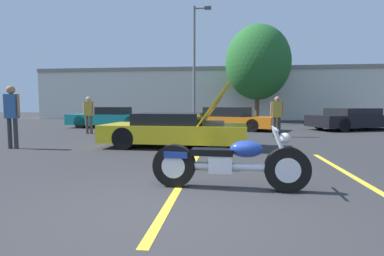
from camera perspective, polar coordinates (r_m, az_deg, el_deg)
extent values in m
plane|color=#2D2D30|center=(3.73, -4.90, -16.33)|extent=(80.00, 80.00, 0.00)
cube|color=yellow|center=(5.52, -1.35, -9.28)|extent=(0.12, 5.51, 0.01)
cube|color=yellow|center=(5.93, 29.70, -8.93)|extent=(0.12, 5.51, 0.01)
cube|color=beige|center=(26.95, 5.30, 6.46)|extent=(32.00, 4.00, 4.40)
cube|color=gray|center=(27.09, 5.34, 10.80)|extent=(32.00, 4.20, 0.30)
cylinder|color=slate|center=(20.38, 0.41, 11.78)|extent=(0.18, 0.18, 7.74)
cylinder|color=slate|center=(21.13, 1.72, 21.85)|extent=(0.90, 0.10, 0.10)
cube|color=#4C4C51|center=(21.09, 3.03, 21.88)|extent=(0.44, 0.28, 0.16)
cylinder|color=brown|center=(22.97, 12.28, 4.10)|extent=(0.32, 0.32, 2.32)
ellipsoid|color=#236028|center=(23.17, 12.43, 12.10)|extent=(4.79, 4.79, 5.50)
cylinder|color=black|center=(4.79, 17.68, -7.52)|extent=(0.69, 0.19, 0.68)
cylinder|color=black|center=(4.85, -3.40, -7.16)|extent=(0.69, 0.19, 0.68)
cylinder|color=silver|center=(4.79, 17.68, -7.52)|extent=(0.38, 0.19, 0.38)
cylinder|color=silver|center=(4.85, -3.40, -7.16)|extent=(0.38, 0.19, 0.38)
cylinder|color=silver|center=(4.73, 7.07, -7.26)|extent=(1.49, 0.18, 0.12)
cube|color=silver|center=(4.73, 5.48, -6.76)|extent=(0.37, 0.26, 0.28)
ellipsoid|color=navy|center=(4.68, 10.32, -3.95)|extent=(0.52, 0.30, 0.26)
cube|color=black|center=(4.71, 3.89, -4.58)|extent=(0.66, 0.29, 0.10)
cube|color=navy|center=(4.80, -2.90, -4.99)|extent=(0.38, 0.24, 0.10)
cylinder|color=silver|center=(4.72, 16.72, -3.69)|extent=(0.31, 0.08, 0.63)
cylinder|color=silver|center=(4.67, 15.53, -0.11)|extent=(0.07, 0.70, 0.04)
sphere|color=silver|center=(4.70, 17.29, -1.84)|extent=(0.16, 0.16, 0.16)
cylinder|color=silver|center=(4.88, 2.45, -7.58)|extent=(1.14, 0.14, 0.09)
cube|color=yellow|center=(9.27, -3.26, -0.88)|extent=(4.41, 2.00, 0.52)
cube|color=black|center=(9.28, -4.32, 1.80)|extent=(2.02, 1.73, 0.35)
cylinder|color=black|center=(8.29, 4.69, -2.33)|extent=(0.67, 0.24, 0.66)
cylinder|color=black|center=(9.90, 5.39, -1.20)|extent=(0.67, 0.24, 0.66)
cylinder|color=black|center=(8.90, -12.89, -1.95)|extent=(0.67, 0.24, 0.66)
cylinder|color=black|center=(10.42, -9.57, -0.95)|extent=(0.67, 0.24, 0.66)
cube|color=yellow|center=(9.05, 4.44, 4.58)|extent=(0.97, 1.73, 1.27)
cube|color=#4C4C51|center=(9.08, 4.13, 0.39)|extent=(0.64, 1.03, 0.28)
cube|color=black|center=(17.41, 28.58, 1.24)|extent=(5.01, 3.48, 0.58)
cube|color=black|center=(17.26, 28.19, 2.77)|extent=(2.57, 2.35, 0.35)
cylinder|color=black|center=(19.01, 29.98, 1.00)|extent=(0.70, 0.45, 0.66)
cylinder|color=black|center=(15.83, 26.87, 0.51)|extent=(0.70, 0.45, 0.66)
cylinder|color=black|center=(17.09, 23.16, 0.91)|extent=(0.70, 0.45, 0.66)
cube|color=teal|center=(17.29, -15.04, 1.62)|extent=(4.83, 2.13, 0.57)
cube|color=black|center=(17.36, -15.63, 3.21)|extent=(2.24, 1.75, 0.40)
cylinder|color=black|center=(15.99, -11.57, 0.98)|extent=(0.69, 0.27, 0.68)
cylinder|color=black|center=(17.43, -9.59, 1.30)|extent=(0.69, 0.27, 0.68)
cylinder|color=black|center=(17.33, -20.49, 1.06)|extent=(0.69, 0.27, 0.68)
cylinder|color=black|center=(18.67, -17.99, 1.36)|extent=(0.69, 0.27, 0.68)
cube|color=orange|center=(15.64, 7.40, 1.29)|extent=(4.96, 3.43, 0.52)
cube|color=black|center=(15.69, 6.79, 3.10)|extent=(2.54, 2.31, 0.47)
cylinder|color=black|center=(14.41, 11.51, 0.48)|extent=(0.66, 0.44, 0.62)
cylinder|color=black|center=(15.96, 13.24, 0.85)|extent=(0.66, 0.44, 0.62)
cylinder|color=black|center=(15.51, 1.37, 0.86)|extent=(0.66, 0.44, 0.62)
cylinder|color=black|center=(16.95, 3.89, 1.17)|extent=(0.66, 0.44, 0.62)
cylinder|color=brown|center=(14.16, -19.37, 0.60)|extent=(0.12, 0.12, 0.80)
cylinder|color=brown|center=(14.07, -18.64, 0.60)|extent=(0.12, 0.12, 0.80)
cube|color=#B29933|center=(14.08, -19.08, 3.51)|extent=(0.36, 0.20, 0.63)
cylinder|color=tan|center=(14.18, -19.89, 3.62)|extent=(0.08, 0.08, 0.57)
cylinder|color=tan|center=(13.99, -18.27, 3.65)|extent=(0.08, 0.08, 0.57)
sphere|color=tan|center=(14.08, -19.13, 5.23)|extent=(0.22, 0.22, 0.22)
cylinder|color=#333338|center=(10.43, -31.40, -0.89)|extent=(0.12, 0.12, 0.90)
cylinder|color=#333338|center=(10.30, -30.53, -0.91)|extent=(0.12, 0.12, 0.90)
cube|color=#335B93|center=(10.33, -31.16, 3.57)|extent=(0.36, 0.20, 0.71)
cylinder|color=#9E704C|center=(10.46, -32.12, 3.73)|extent=(0.08, 0.08, 0.64)
cylinder|color=#9E704C|center=(10.19, -30.19, 3.80)|extent=(0.08, 0.08, 0.64)
sphere|color=#9E704C|center=(10.33, -31.27, 6.22)|extent=(0.24, 0.24, 0.24)
cylinder|color=#333338|center=(12.52, 15.35, 0.17)|extent=(0.12, 0.12, 0.79)
cylinder|color=#333338|center=(12.55, 16.26, 0.17)|extent=(0.12, 0.12, 0.79)
cube|color=#B29933|center=(12.50, 15.88, 3.40)|extent=(0.36, 0.20, 0.62)
cylinder|color=#9E704C|center=(12.46, 14.88, 3.56)|extent=(0.08, 0.08, 0.56)
cylinder|color=#9E704C|center=(12.53, 16.87, 3.52)|extent=(0.08, 0.08, 0.56)
sphere|color=#9E704C|center=(12.50, 15.92, 5.32)|extent=(0.21, 0.21, 0.21)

